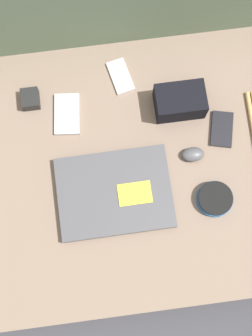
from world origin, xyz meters
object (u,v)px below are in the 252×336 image
Objects in this scene: phone_small at (120,76)px; camera_pouch at (180,102)px; laptop at (115,193)px; charger_brick at (30,99)px; computer_mouse at (193,154)px; phone_silver at (222,129)px; speaker_puck at (215,199)px; phone_black at (67,114)px.

camera_pouch is at bearing -48.27° from phone_small.
laptop is 5.41× the size of charger_brick.
laptop is 0.24m from computer_mouse.
phone_silver is (0.32, 0.14, -0.01)m from laptop.
camera_pouch is (0.15, -0.11, 0.03)m from phone_small.
camera_pouch is (-0.06, 0.28, 0.02)m from speaker_puck.
phone_silver is at bearing -48.96° from phone_small.
phone_black is 0.11m from charger_brick.
phone_silver is at bearing 35.88° from computer_mouse.
charger_brick is at bearing 177.08° from phone_silver.
camera_pouch is at bearing 155.85° from phone_silver.
speaker_puck is at bearing -74.19° from phone_small.
laptop is 2.78× the size of phone_small.
phone_small is 0.19m from camera_pouch.
phone_silver is 0.82× the size of camera_pouch.
charger_brick is at bearing 176.69° from phone_small.
speaker_puck is 0.59m from charger_brick.
laptop reaches higher than phone_silver.
camera_pouch is 2.40× the size of charger_brick.
phone_silver is 1.02× the size of phone_small.
laptop is 0.34m from phone_small.
charger_brick is (-0.10, 0.05, 0.01)m from phone_black.
camera_pouch reaches higher than laptop.
speaker_puck reaches higher than laptop.
laptop is 3.18× the size of speaker_puck.
camera_pouch is 0.42m from charger_brick.
computer_mouse is at bearing -26.89° from charger_brick.
phone_black is at bearing 113.01° from laptop.
phone_small is at bearing 143.98° from camera_pouch.
computer_mouse reaches higher than phone_silver.
phone_small is 0.81× the size of camera_pouch.
laptop is 0.31m from camera_pouch.
phone_black is at bearing 141.65° from speaker_puck.
laptop is 0.36m from charger_brick.
phone_small is (-0.26, 0.20, -0.00)m from phone_silver.
charger_brick is (-0.47, 0.35, 0.00)m from speaker_puck.
camera_pouch is (-0.11, 0.09, 0.03)m from phone_silver.
phone_small is (0.17, 0.10, -0.00)m from phone_black.
phone_black is 0.19m from phone_small.
laptop is at bearing -159.27° from computer_mouse.
phone_black is 0.92× the size of camera_pouch.
speaker_puck is 1.70× the size of charger_brick.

